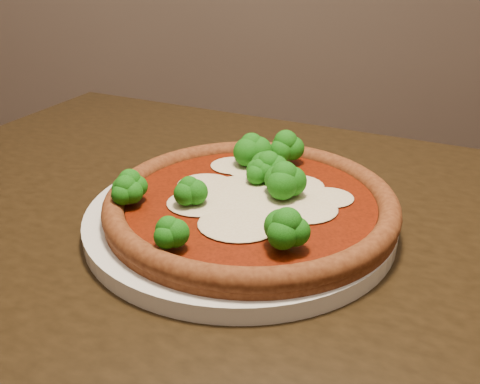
{
  "coord_description": "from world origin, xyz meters",
  "views": [
    {
      "loc": [
        0.03,
        -0.55,
        1.04
      ],
      "look_at": [
        0.01,
        -0.04,
        0.79
      ],
      "focal_mm": 40.0,
      "sensor_mm": 36.0,
      "label": 1
    }
  ],
  "objects": [
    {
      "name": "pizza",
      "position": [
        0.02,
        -0.04,
        0.78
      ],
      "size": [
        0.31,
        0.31,
        0.06
      ],
      "rotation": [
        0.0,
        0.0,
        0.04
      ],
      "color": "brown",
      "rests_on": "plate"
    },
    {
      "name": "plate",
      "position": [
        0.01,
        -0.04,
        0.76
      ],
      "size": [
        0.33,
        0.33,
        0.02
      ],
      "primitive_type": "cylinder",
      "color": "silver",
      "rests_on": "dining_table"
    },
    {
      "name": "dining_table",
      "position": [
        0.05,
        -0.07,
        0.64
      ],
      "size": [
        1.28,
        1.09,
        0.75
      ],
      "rotation": [
        0.0,
        0.0,
        -0.41
      ],
      "color": "black",
      "rests_on": "floor"
    }
  ]
}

